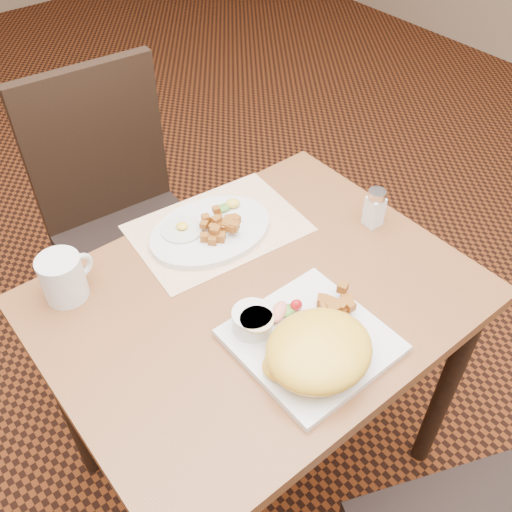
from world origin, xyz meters
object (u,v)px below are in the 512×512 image
(table, at_px, (258,327))
(plate_square, at_px, (311,341))
(salt_shaker, at_px, (375,207))
(chair_far, at_px, (122,213))
(coffee_mug, at_px, (64,277))
(plate_oval, at_px, (211,231))

(table, relative_size, plate_square, 3.21)
(plate_square, relative_size, salt_shaker, 2.80)
(chair_far, relative_size, coffee_mug, 7.96)
(chair_far, distance_m, coffee_mug, 0.59)
(chair_far, relative_size, plate_square, 3.46)
(chair_far, bearing_deg, plate_square, 94.22)
(chair_far, distance_m, salt_shaker, 0.80)
(table, relative_size, chair_far, 0.93)
(table, distance_m, plate_square, 0.20)
(salt_shaker, xyz_separation_m, coffee_mug, (-0.68, 0.25, 0.00))
(plate_square, xyz_separation_m, coffee_mug, (-0.32, 0.42, 0.04))
(salt_shaker, distance_m, coffee_mug, 0.73)
(salt_shaker, bearing_deg, table, -178.86)
(coffee_mug, bearing_deg, chair_far, 52.30)
(table, xyz_separation_m, plate_oval, (0.03, 0.22, 0.12))
(plate_square, distance_m, coffee_mug, 0.53)
(chair_far, relative_size, salt_shaker, 9.70)
(plate_square, bearing_deg, salt_shaker, 25.41)
(table, height_order, plate_oval, plate_oval)
(plate_oval, height_order, coffee_mug, coffee_mug)
(table, height_order, chair_far, chair_far)
(chair_far, height_order, salt_shaker, chair_far)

